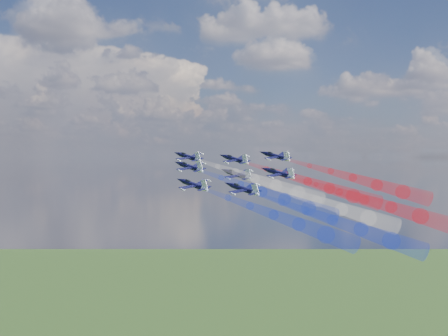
{
  "coord_description": "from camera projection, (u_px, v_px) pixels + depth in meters",
  "views": [
    {
      "loc": [
        6.11,
        -146.18,
        170.15
      ],
      "look_at": [
        18.53,
        17.87,
        166.88
      ],
      "focal_mm": 43.35,
      "sensor_mm": 36.0,
      "label": 1
    }
  ],
  "objects": [
    {
      "name": "jet_center_third",
      "position": [
        237.0,
        174.0,
        160.9
      ],
      "size": [
        16.39,
        16.8,
        8.35
      ],
      "primitive_type": null,
      "rotation": [
        0.23,
        -0.22,
        0.7
      ],
      "color": "black"
    },
    {
      "name": "jet_rear_right",
      "position": [
        279.0,
        173.0,
        159.84
      ],
      "size": [
        16.39,
        16.8,
        8.35
      ],
      "primitive_type": null,
      "rotation": [
        0.23,
        -0.22,
        0.7
      ],
      "color": "black"
    },
    {
      "name": "trail_outer_left",
      "position": [
        273.0,
        214.0,
        131.23
      ],
      "size": [
        33.76,
        36.6,
        15.04
      ],
      "primitive_type": null,
      "rotation": [
        0.23,
        -0.22,
        0.7
      ],
      "color": "#1832D2"
    },
    {
      "name": "trail_rear_left",
      "position": [
        332.0,
        220.0,
        127.62
      ],
      "size": [
        33.76,
        36.6,
        15.04
      ],
      "primitive_type": null,
      "rotation": [
        0.23,
        -0.22,
        0.7
      ],
      "color": "#1832D2"
    },
    {
      "name": "trail_inner_left",
      "position": [
        262.0,
        191.0,
        144.44
      ],
      "size": [
        33.76,
        36.6,
        15.04
      ],
      "primitive_type": null,
      "rotation": [
        0.23,
        -0.22,
        0.7
      ],
      "color": "#1832D2"
    },
    {
      "name": "jet_lead",
      "position": [
        188.0,
        157.0,
        174.69
      ],
      "size": [
        16.39,
        16.8,
        8.35
      ],
      "primitive_type": null,
      "rotation": [
        0.23,
        -0.22,
        0.7
      ],
      "color": "black"
    },
    {
      "name": "jet_outer_left",
      "position": [
        193.0,
        185.0,
        149.95
      ],
      "size": [
        16.39,
        16.8,
        8.35
      ],
      "primitive_type": null,
      "rotation": [
        0.23,
        -0.22,
        0.7
      ],
      "color": "black"
    },
    {
      "name": "jet_inner_right",
      "position": [
        235.0,
        159.0,
        174.2
      ],
      "size": [
        16.39,
        16.8,
        8.35
      ],
      "primitive_type": null,
      "rotation": [
        0.23,
        -0.22,
        0.7
      ],
      "color": "black"
    },
    {
      "name": "trail_center_third",
      "position": [
        317.0,
        200.0,
        142.18
      ],
      "size": [
        33.76,
        36.6,
        15.04
      ],
      "primitive_type": null,
      "rotation": [
        0.23,
        -0.22,
        0.7
      ],
      "color": "white"
    },
    {
      "name": "jet_inner_left",
      "position": [
        190.0,
        167.0,
        163.16
      ],
      "size": [
        16.39,
        16.8,
        8.35
      ],
      "primitive_type": null,
      "rotation": [
        0.23,
        -0.22,
        0.7
      ],
      "color": "black"
    },
    {
      "name": "trail_rear_right",
      "position": [
        365.0,
        199.0,
        141.12
      ],
      "size": [
        33.76,
        36.6,
        15.04
      ],
      "primitive_type": null,
      "rotation": [
        0.23,
        -0.22,
        0.7
      ],
      "color": "red"
    },
    {
      "name": "jet_outer_right",
      "position": [
        276.0,
        156.0,
        174.11
      ],
      "size": [
        16.39,
        16.8,
        8.35
      ],
      "primitive_type": null,
      "rotation": [
        0.23,
        -0.22,
        0.7
      ],
      "color": "black"
    },
    {
      "name": "trail_inner_right",
      "position": [
        307.0,
        181.0,
        155.47
      ],
      "size": [
        33.76,
        36.6,
        15.04
      ],
      "primitive_type": null,
      "rotation": [
        0.23,
        -0.22,
        0.7
      ],
      "color": "red"
    },
    {
      "name": "trail_outer_right",
      "position": [
        353.0,
        178.0,
        155.39
      ],
      "size": [
        33.76,
        36.6,
        15.04
      ],
      "primitive_type": null,
      "rotation": [
        0.23,
        -0.22,
        0.7
      ],
      "color": "red"
    },
    {
      "name": "jet_rear_left",
      "position": [
        243.0,
        189.0,
        146.34
      ],
      "size": [
        16.39,
        16.8,
        8.35
      ],
      "primitive_type": null,
      "rotation": [
        0.23,
        -0.22,
        0.7
      ],
      "color": "black"
    },
    {
      "name": "trail_lead",
      "position": [
        255.0,
        178.0,
        155.96
      ],
      "size": [
        33.76,
        36.6,
        15.04
      ],
      "primitive_type": null,
      "rotation": [
        0.23,
        -0.22,
        0.7
      ],
      "color": "white"
    }
  ]
}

